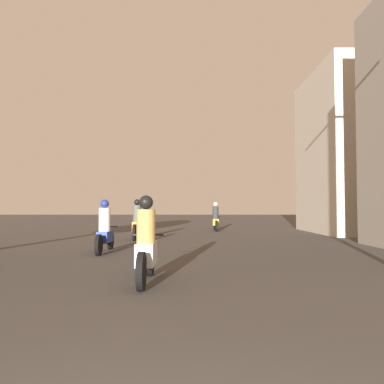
{
  "coord_description": "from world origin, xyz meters",
  "views": [
    {
      "loc": [
        0.32,
        -0.82,
        1.3
      ],
      "look_at": [
        0.24,
        17.18,
        2.0
      ],
      "focal_mm": 35.0,
      "sensor_mm": 36.0,
      "label": 1
    }
  ],
  "objects_px": {
    "motorcycle_orange": "(139,223)",
    "motorcycle_white": "(148,247)",
    "motorcycle_yellow": "(217,219)",
    "building_right_far": "(354,152)",
    "motorcycle_blue": "(107,231)"
  },
  "relations": [
    {
      "from": "building_right_far",
      "to": "motorcycle_orange",
      "type": "bearing_deg",
      "value": -159.77
    },
    {
      "from": "motorcycle_yellow",
      "to": "motorcycle_blue",
      "type": "bearing_deg",
      "value": -119.06
    },
    {
      "from": "motorcycle_blue",
      "to": "building_right_far",
      "type": "bearing_deg",
      "value": 37.21
    },
    {
      "from": "motorcycle_white",
      "to": "motorcycle_yellow",
      "type": "xyz_separation_m",
      "value": [
        2.06,
        13.85,
        0.01
      ]
    },
    {
      "from": "motorcycle_orange",
      "to": "motorcycle_white",
      "type": "bearing_deg",
      "value": -77.28
    },
    {
      "from": "motorcycle_blue",
      "to": "motorcycle_yellow",
      "type": "relative_size",
      "value": 0.97
    },
    {
      "from": "motorcycle_blue",
      "to": "motorcycle_orange",
      "type": "relative_size",
      "value": 1.02
    },
    {
      "from": "motorcycle_blue",
      "to": "building_right_far",
      "type": "xyz_separation_m",
      "value": [
        10.52,
        8.03,
        3.43
      ]
    },
    {
      "from": "motorcycle_orange",
      "to": "building_right_far",
      "type": "distance_m",
      "value": 11.41
    },
    {
      "from": "motorcycle_white",
      "to": "motorcycle_yellow",
      "type": "distance_m",
      "value": 14.0
    },
    {
      "from": "building_right_far",
      "to": "motorcycle_blue",
      "type": "bearing_deg",
      "value": -142.64
    },
    {
      "from": "motorcycle_blue",
      "to": "motorcycle_yellow",
      "type": "xyz_separation_m",
      "value": [
        3.75,
        9.63,
        0.01
      ]
    },
    {
      "from": "motorcycle_white",
      "to": "motorcycle_blue",
      "type": "height_order",
      "value": "motorcycle_blue"
    },
    {
      "from": "motorcycle_yellow",
      "to": "building_right_far",
      "type": "distance_m",
      "value": 7.75
    },
    {
      "from": "motorcycle_white",
      "to": "motorcycle_blue",
      "type": "relative_size",
      "value": 0.93
    }
  ]
}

